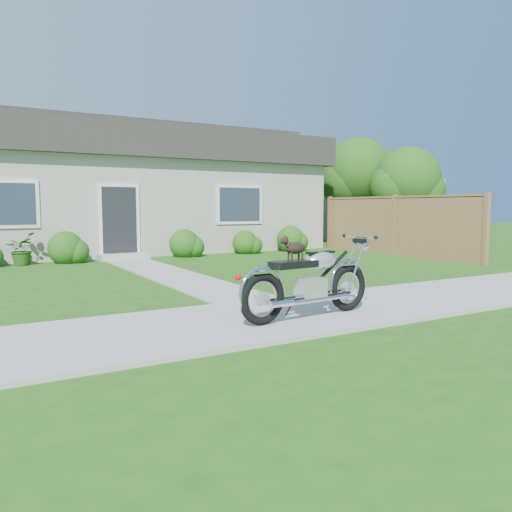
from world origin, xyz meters
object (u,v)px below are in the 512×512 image
(tree_far, at_px, (361,176))
(motorcycle_with_dog, at_px, (311,281))
(tree_near, at_px, (411,183))
(fence, at_px, (394,225))
(potted_plant_left, at_px, (21,249))
(house, at_px, (139,189))
(potted_plant_right, at_px, (186,243))

(tree_far, height_order, motorcycle_with_dog, tree_far)
(tree_far, bearing_deg, tree_near, -82.69)
(tree_far, bearing_deg, fence, -120.11)
(fence, height_order, potted_plant_left, fence)
(house, distance_m, potted_plant_left, 5.69)
(fence, xyz_separation_m, tree_near, (2.96, 2.11, 1.49))
(fence, bearing_deg, house, 135.26)
(fence, relative_size, tree_far, 1.50)
(house, distance_m, fence, 8.96)
(fence, xyz_separation_m, tree_far, (2.65, 4.57, 1.89))
(potted_plant_left, height_order, motorcycle_with_dog, motorcycle_with_dog)
(potted_plant_left, height_order, potted_plant_right, potted_plant_left)
(house, relative_size, potted_plant_right, 15.46)
(house, relative_size, tree_far, 2.86)
(tree_far, relative_size, potted_plant_right, 5.41)
(potted_plant_right, bearing_deg, tree_near, -4.48)
(house, bearing_deg, potted_plant_left, -140.57)
(potted_plant_right, xyz_separation_m, motorcycle_with_dog, (-1.82, -8.94, 0.13))
(tree_near, bearing_deg, fence, -144.58)
(tree_near, relative_size, potted_plant_left, 4.44)
(potted_plant_right, bearing_deg, motorcycle_with_dog, -101.51)
(tree_near, distance_m, tree_far, 2.51)
(motorcycle_with_dog, bearing_deg, fence, 33.18)
(potted_plant_right, distance_m, motorcycle_with_dog, 9.12)
(potted_plant_left, xyz_separation_m, motorcycle_with_dog, (2.79, -8.94, 0.11))
(tree_far, distance_m, potted_plant_right, 9.04)
(house, bearing_deg, tree_near, -24.06)
(motorcycle_with_dog, bearing_deg, potted_plant_left, 101.98)
(potted_plant_left, bearing_deg, motorcycle_with_dog, -72.64)
(tree_far, bearing_deg, potted_plant_left, -172.35)
(tree_near, xyz_separation_m, tree_far, (-0.32, 2.46, 0.39))
(tree_near, xyz_separation_m, potted_plant_right, (-8.84, 0.69, -2.02))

